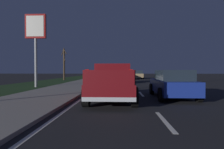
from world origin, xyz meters
TOP-DOWN VIEW (x-y plane):
  - ground at (27.00, 0.00)m, footprint 144.00×144.00m
  - sidewalk_shoulder at (27.00, 5.70)m, footprint 108.00×4.00m
  - grass_verge at (27.00, 10.70)m, footprint 108.00×6.00m
  - lane_markings at (28.85, 2.55)m, footprint 108.00×3.54m
  - pickup_truck at (9.99, 1.75)m, footprint 5.42×2.28m
  - sedan_tan at (36.07, -1.82)m, footprint 4.43×2.08m
  - sedan_green at (31.80, 1.81)m, footprint 4.44×2.08m
  - sedan_blue at (10.76, -1.54)m, footprint 4.42×2.05m
  - sedan_silver at (23.06, 1.91)m, footprint 4.41×2.03m
  - gas_price_sign at (17.29, 9.09)m, footprint 0.27×1.90m
  - bare_tree_far at (30.51, 10.42)m, footprint 2.10×1.32m

SIDE VIEW (x-z plane):
  - ground at x=27.00m, z-range 0.00..0.00m
  - grass_verge at x=27.00m, z-range 0.00..0.01m
  - lane_markings at x=28.85m, z-range 0.00..0.01m
  - sidewalk_shoulder at x=27.00m, z-range 0.00..0.12m
  - sedan_tan at x=36.07m, z-range 0.01..1.55m
  - sedan_green at x=31.80m, z-range 0.01..1.55m
  - sedan_blue at x=10.76m, z-range 0.01..1.55m
  - sedan_silver at x=23.06m, z-range 0.01..1.55m
  - pickup_truck at x=9.99m, z-range -0.02..1.85m
  - bare_tree_far at x=30.51m, z-range 0.09..5.32m
  - gas_price_sign at x=17.29m, z-range 1.66..8.32m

